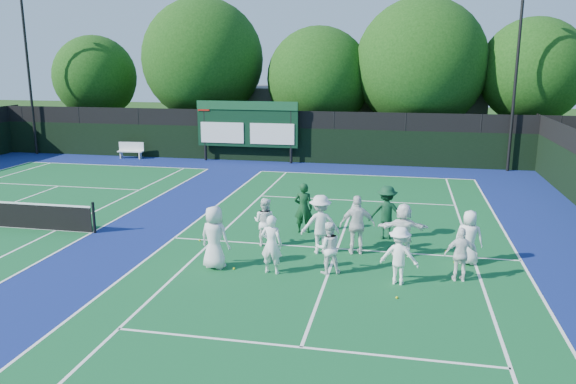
# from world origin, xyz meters

# --- Properties ---
(ground) EXTENTS (120.00, 120.00, 0.00)m
(ground) POSITION_xyz_m (0.00, 0.00, 0.00)
(ground) COLOR #183A0F
(ground) RESTS_ON ground
(court_apron) EXTENTS (34.00, 32.00, 0.01)m
(court_apron) POSITION_xyz_m (-6.00, 1.00, 0.00)
(court_apron) COLOR navy
(court_apron) RESTS_ON ground
(near_court) EXTENTS (11.05, 23.85, 0.01)m
(near_court) POSITION_xyz_m (0.00, 1.00, 0.01)
(near_court) COLOR #115328
(near_court) RESTS_ON ground
(back_fence) EXTENTS (34.00, 0.08, 3.00)m
(back_fence) POSITION_xyz_m (-6.00, 16.00, 1.36)
(back_fence) COLOR black
(back_fence) RESTS_ON ground
(scoreboard) EXTENTS (6.00, 0.21, 3.55)m
(scoreboard) POSITION_xyz_m (-7.01, 15.59, 2.19)
(scoreboard) COLOR black
(scoreboard) RESTS_ON ground
(clubhouse) EXTENTS (18.00, 6.00, 4.00)m
(clubhouse) POSITION_xyz_m (-2.00, 24.00, 2.00)
(clubhouse) COLOR #57575C
(clubhouse) RESTS_ON ground
(light_pole_left) EXTENTS (1.20, 0.30, 10.12)m
(light_pole_left) POSITION_xyz_m (-21.00, 15.70, 6.30)
(light_pole_left) COLOR black
(light_pole_left) RESTS_ON ground
(light_pole_right) EXTENTS (1.20, 0.30, 10.12)m
(light_pole_right) POSITION_xyz_m (7.50, 15.70, 6.30)
(light_pole_right) COLOR black
(light_pole_right) RESTS_ON ground
(bench) EXTENTS (1.58, 0.55, 0.98)m
(bench) POSITION_xyz_m (-14.30, 15.37, 0.53)
(bench) COLOR white
(bench) RESTS_ON ground
(tree_a) EXTENTS (5.51, 5.51, 7.49)m
(tree_a) POSITION_xyz_m (-18.58, 19.58, 4.59)
(tree_a) COLOR black
(tree_a) RESTS_ON ground
(tree_b) EXTENTS (7.77, 7.77, 9.77)m
(tree_b) POSITION_xyz_m (-10.84, 19.58, 5.68)
(tree_b) COLOR black
(tree_b) RESTS_ON ground
(tree_c) EXTENTS (6.44, 6.44, 7.92)m
(tree_c) POSITION_xyz_m (-3.27, 19.58, 4.53)
(tree_c) COLOR black
(tree_c) RESTS_ON ground
(tree_d) EXTENTS (7.88, 7.88, 9.51)m
(tree_d) POSITION_xyz_m (2.89, 19.58, 5.37)
(tree_d) COLOR black
(tree_d) RESTS_ON ground
(tree_e) EXTENTS (6.11, 6.11, 8.28)m
(tree_e) POSITION_xyz_m (9.24, 19.58, 5.06)
(tree_e) COLOR black
(tree_e) RESTS_ON ground
(tennis_ball_0) EXTENTS (0.07, 0.07, 0.07)m
(tennis_ball_0) POSITION_xyz_m (-2.67, -1.39, 0.03)
(tennis_ball_0) COLOR #B4CA17
(tennis_ball_0) RESTS_ON ground
(tennis_ball_1) EXTENTS (0.07, 0.07, 0.07)m
(tennis_ball_1) POSITION_xyz_m (3.54, 0.41, 0.03)
(tennis_ball_1) COLOR #B4CA17
(tennis_ball_1) RESTS_ON ground
(tennis_ball_2) EXTENTS (0.07, 0.07, 0.07)m
(tennis_ball_2) POSITION_xyz_m (1.91, -2.50, 0.03)
(tennis_ball_2) COLOR #B4CA17
(tennis_ball_2) RESTS_ON ground
(tennis_ball_3) EXTENTS (0.07, 0.07, 0.07)m
(tennis_ball_3) POSITION_xyz_m (-4.53, 0.86, 0.03)
(tennis_ball_3) COLOR #B4CA17
(tennis_ball_3) RESTS_ON ground
(tennis_ball_4) EXTENTS (0.07, 0.07, 0.07)m
(tennis_ball_4) POSITION_xyz_m (-0.52, 3.49, 0.03)
(tennis_ball_4) COLOR #B4CA17
(tennis_ball_4) RESTS_ON ground
(tennis_ball_5) EXTENTS (0.07, 0.07, 0.07)m
(tennis_ball_5) POSITION_xyz_m (3.35, 1.38, 0.03)
(tennis_ball_5) COLOR #B4CA17
(tennis_ball_5) RESTS_ON ground
(player_front_0) EXTENTS (1.01, 0.77, 1.83)m
(player_front_0) POSITION_xyz_m (-3.24, -1.36, 0.92)
(player_front_0) COLOR silver
(player_front_0) RESTS_ON ground
(player_front_1) EXTENTS (0.65, 0.46, 1.69)m
(player_front_1) POSITION_xyz_m (-1.56, -1.43, 0.84)
(player_front_1) COLOR white
(player_front_1) RESTS_ON ground
(player_front_2) EXTENTS (0.85, 0.74, 1.49)m
(player_front_2) POSITION_xyz_m (-0.02, -1.09, 0.74)
(player_front_2) COLOR white
(player_front_2) RESTS_ON ground
(player_front_3) EXTENTS (1.10, 0.74, 1.58)m
(player_front_3) POSITION_xyz_m (1.92, -1.49, 0.79)
(player_front_3) COLOR white
(player_front_3) RESTS_ON ground
(player_front_4) EXTENTS (0.90, 0.44, 1.49)m
(player_front_4) POSITION_xyz_m (3.54, -0.96, 0.75)
(player_front_4) COLOR white
(player_front_4) RESTS_ON ground
(player_back_0) EXTENTS (0.88, 0.75, 1.57)m
(player_back_0) POSITION_xyz_m (-2.32, 0.89, 0.79)
(player_back_0) COLOR white
(player_back_0) RESTS_ON ground
(player_back_1) EXTENTS (1.34, 1.00, 1.84)m
(player_back_1) POSITION_xyz_m (-0.48, 0.53, 0.92)
(player_back_1) COLOR silver
(player_back_1) RESTS_ON ground
(player_back_2) EXTENTS (1.15, 0.67, 1.84)m
(player_back_2) POSITION_xyz_m (0.63, 0.68, 0.92)
(player_back_2) COLOR white
(player_back_2) RESTS_ON ground
(player_back_3) EXTENTS (1.57, 0.60, 1.66)m
(player_back_3) POSITION_xyz_m (2.01, 0.75, 0.83)
(player_back_3) COLOR white
(player_back_3) RESTS_ON ground
(player_back_4) EXTENTS (0.85, 0.62, 1.61)m
(player_back_4) POSITION_xyz_m (3.88, 0.44, 0.81)
(player_back_4) COLOR white
(player_back_4) RESTS_ON ground
(coach_left) EXTENTS (0.69, 0.50, 1.75)m
(coach_left) POSITION_xyz_m (-1.36, 2.52, 0.88)
(coach_left) COLOR #103A1C
(coach_left) RESTS_ON ground
(coach_right) EXTENTS (1.21, 0.75, 1.81)m
(coach_right) POSITION_xyz_m (1.45, 2.40, 0.90)
(coach_right) COLOR #0F3A20
(coach_right) RESTS_ON ground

